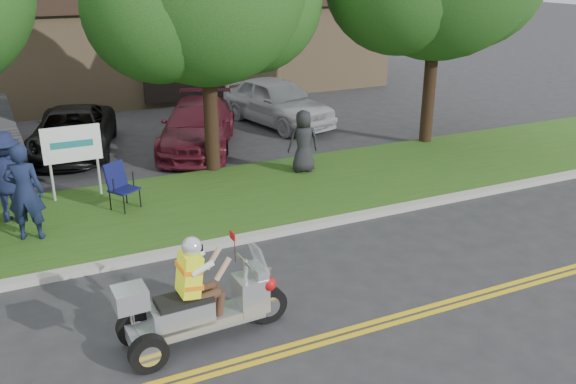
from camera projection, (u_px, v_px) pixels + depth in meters
name	position (u px, v px, depth m)	size (l,w,h in m)	color
ground	(333.00, 316.00, 9.37)	(120.00, 120.00, 0.00)	#28282B
centerline_near	(352.00, 335.00, 8.87)	(60.00, 0.10, 0.01)	gold
centerline_far	(347.00, 330.00, 9.01)	(60.00, 0.10, 0.01)	gold
curb	(257.00, 236.00, 11.92)	(60.00, 0.25, 0.12)	#A8A89E
grass_verge	(221.00, 200.00, 13.74)	(60.00, 4.00, 0.10)	#285015
commercial_building	(155.00, 39.00, 25.48)	(18.00, 8.20, 4.00)	#9E7F5B
business_sign	(72.00, 148.00, 13.35)	(1.25, 0.06, 1.75)	silver
trike_scooter	(198.00, 306.00, 8.55)	(2.52, 0.85, 1.65)	black
lawn_chair_a	(0.00, 182.00, 12.75)	(0.73, 0.75, 1.16)	black
lawn_chair_b	(120.00, 183.00, 12.98)	(0.74, 0.74, 1.00)	black
spectator_adult_left	(25.00, 192.00, 11.40)	(0.69, 0.45, 1.89)	#151D3A
spectator_chair_a	(7.00, 177.00, 12.22)	(1.21, 0.70, 1.88)	#151C3C
spectator_chair_b	(303.00, 141.00, 15.15)	(0.77, 0.50, 1.57)	black
parked_car_mid	(73.00, 132.00, 16.99)	(2.07, 4.48, 1.25)	black
parked_car_right	(198.00, 126.00, 17.39)	(1.90, 4.68, 1.36)	#521320
parked_car_far_right	(277.00, 101.00, 19.96)	(1.81, 4.51, 1.54)	#BABCC2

